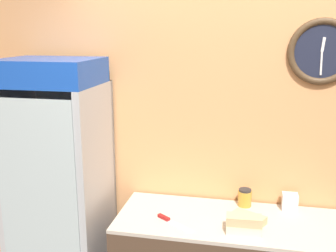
{
  "coord_description": "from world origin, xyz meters",
  "views": [
    {
      "loc": [
        0.09,
        -1.63,
        2.14
      ],
      "look_at": [
        -0.44,
        0.92,
        1.5
      ],
      "focal_mm": 42.0,
      "sensor_mm": 36.0,
      "label": 1
    }
  ],
  "objects": [
    {
      "name": "chefs_knife",
      "position": [
        -0.39,
        0.75,
        0.88
      ],
      "size": [
        0.28,
        0.21,
        0.02
      ],
      "color": "silver",
      "rests_on": "prep_counter"
    },
    {
      "name": "beverage_cooler",
      "position": [
        -1.26,
        0.92,
        1.05
      ],
      "size": [
        0.67,
        0.62,
        1.95
      ],
      "color": "#B2B7BC",
      "rests_on": "ground_plane"
    },
    {
      "name": "wall_back",
      "position": [
        0.01,
        1.23,
        1.36
      ],
      "size": [
        5.2,
        0.1,
        2.7
      ],
      "color": "tan",
      "rests_on": "ground_plane"
    },
    {
      "name": "condiment_jar",
      "position": [
        0.09,
        1.11,
        0.94
      ],
      "size": [
        0.1,
        0.1,
        0.13
      ],
      "color": "gold",
      "rests_on": "prep_counter"
    },
    {
      "name": "napkin_dispenser",
      "position": [
        0.41,
        1.11,
        0.93
      ],
      "size": [
        0.11,
        0.09,
        0.12
      ],
      "color": "silver",
      "rests_on": "prep_counter"
    },
    {
      "name": "sandwich_flat_left",
      "position": [
        0.13,
        0.86,
        0.9
      ],
      "size": [
        0.24,
        0.19,
        0.05
      ],
      "color": "tan",
      "rests_on": "prep_counter"
    },
    {
      "name": "sandwich_stack_bottom",
      "position": [
        0.1,
        0.7,
        0.9
      ],
      "size": [
        0.23,
        0.12,
        0.06
      ],
      "color": "beige",
      "rests_on": "prep_counter"
    },
    {
      "name": "sandwich_stack_middle",
      "position": [
        0.1,
        0.7,
        0.96
      ],
      "size": [
        0.23,
        0.11,
        0.06
      ],
      "color": "tan",
      "rests_on": "sandwich_stack_bottom"
    }
  ]
}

